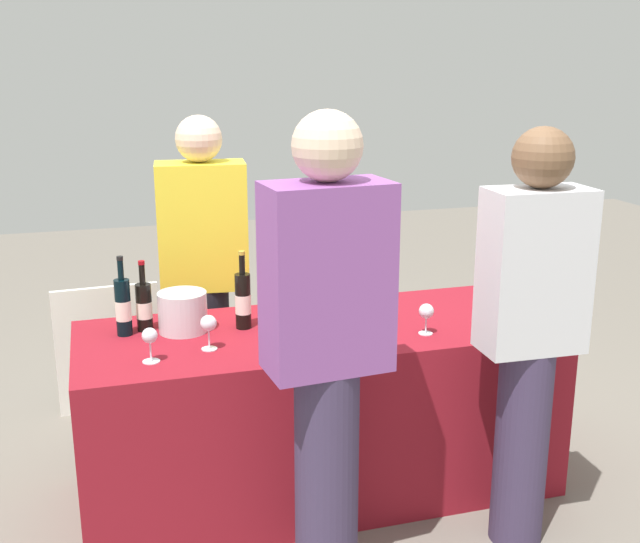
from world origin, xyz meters
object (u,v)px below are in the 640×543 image
object	(u,v)px
server_pouring	(204,273)
guest_1	(530,327)
wine_bottle_3	(319,296)
ice_bucket	(183,312)
wine_bottle_4	(336,294)
guest_0	(327,345)
wine_bottle_0	(123,306)
wine_glass_2	(426,313)
wine_bottle_1	(144,306)
wine_bottle_2	(243,300)
menu_board	(109,349)
wine_glass_0	(150,338)
wine_glass_1	(208,325)

from	to	relation	value
server_pouring	guest_1	xyz separation A→B (m)	(1.06, -1.22, 0.03)
wine_bottle_3	ice_bucket	xyz separation A→B (m)	(-0.59, 0.03, -0.03)
wine_bottle_4	guest_0	bearing A→B (deg)	-109.86
wine_bottle_0	wine_glass_2	world-z (taller)	wine_bottle_0
wine_glass_2	server_pouring	size ratio (longest dim) A/B	0.08
server_pouring	guest_1	size ratio (longest dim) A/B	0.99
wine_bottle_1	wine_bottle_2	xyz separation A→B (m)	(0.41, -0.09, 0.02)
guest_0	menu_board	xyz separation A→B (m)	(-0.71, 1.76, -0.59)
wine_bottle_0	wine_glass_2	bearing A→B (deg)	-15.95
wine_bottle_4	wine_glass_0	xyz separation A→B (m)	(-0.84, -0.32, -0.01)
wine_glass_1	guest_0	xyz separation A→B (m)	(0.33, -0.53, 0.07)
wine_bottle_1	server_pouring	world-z (taller)	server_pouring
wine_bottle_0	ice_bucket	world-z (taller)	wine_bottle_0
wine_glass_0	menu_board	world-z (taller)	wine_glass_0
menu_board	guest_1	bearing A→B (deg)	-51.66
wine_bottle_1	server_pouring	distance (m)	0.54
wine_glass_0	ice_bucket	world-z (taller)	ice_bucket
menu_board	wine_glass_2	bearing A→B (deg)	-49.16
wine_glass_1	guest_1	bearing A→B (deg)	-22.45
guest_1	wine_glass_2	bearing A→B (deg)	123.97
server_pouring	ice_bucket	bearing A→B (deg)	77.76
wine_bottle_3	wine_glass_1	world-z (taller)	wine_bottle_3
wine_bottle_3	wine_bottle_4	bearing A→B (deg)	20.80
wine_bottle_0	server_pouring	size ratio (longest dim) A/B	0.21
wine_bottle_1	menu_board	xyz separation A→B (m)	(-0.15, 0.93, -0.52)
wine_bottle_1	menu_board	bearing A→B (deg)	99.28
wine_bottle_4	server_pouring	xyz separation A→B (m)	(-0.52, 0.49, 0.01)
wine_glass_2	guest_0	xyz separation A→B (m)	(-0.57, -0.45, 0.08)
wine_glass_2	wine_bottle_4	bearing A→B (deg)	131.88
wine_bottle_3	guest_0	xyz separation A→B (m)	(-0.19, -0.74, 0.06)
guest_0	guest_1	size ratio (longest dim) A/B	1.05
ice_bucket	wine_glass_1	bearing A→B (deg)	-73.41
wine_glass_2	ice_bucket	xyz separation A→B (m)	(-0.97, 0.32, -0.01)
wine_bottle_2	wine_bottle_4	bearing A→B (deg)	4.44
wine_bottle_0	wine_bottle_2	bearing A→B (deg)	-6.33
wine_bottle_4	guest_0	distance (m)	0.83
wine_glass_0	wine_bottle_1	bearing A→B (deg)	89.06
wine_glass_0	ice_bucket	bearing A→B (deg)	62.99
guest_1	guest_0	bearing A→B (deg)	-174.35
wine_glass_0	wine_bottle_0	bearing A→B (deg)	103.37
wine_bottle_0	wine_glass_1	size ratio (longest dim) A/B	2.38
guest_1	server_pouring	bearing A→B (deg)	132.96
wine_bottle_4	wine_bottle_1	bearing A→B (deg)	176.25
wine_bottle_4	menu_board	bearing A→B (deg)	135.05
wine_bottle_1	wine_bottle_4	xyz separation A→B (m)	(0.84, -0.05, -0.00)
guest_0	guest_1	distance (m)	0.82
ice_bucket	server_pouring	size ratio (longest dim) A/B	0.13
wine_bottle_1	ice_bucket	size ratio (longest dim) A/B	1.48
server_pouring	menu_board	bearing A→B (deg)	-40.17
wine_bottle_3	wine_glass_0	size ratio (longest dim) A/B	2.27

